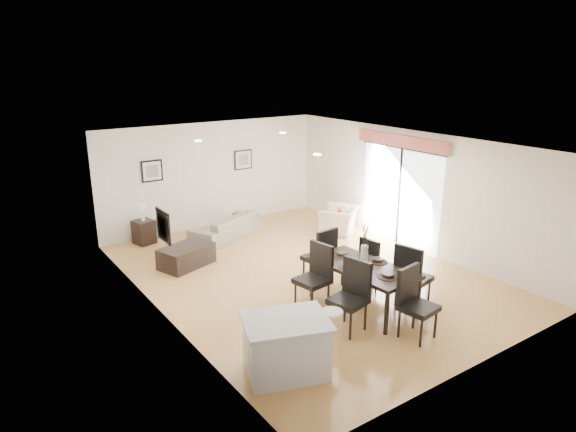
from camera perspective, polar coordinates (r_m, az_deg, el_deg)
ground at (r=10.52m, az=1.82°, el=-6.52°), size 8.00×8.00×0.00m
wall_back at (r=13.37m, az=-8.39°, el=4.56°), size 6.00×0.04×2.70m
wall_front at (r=7.43m, az=20.71°, el=-6.71°), size 6.00×0.04×2.70m
wall_left at (r=8.69m, az=-14.23°, el=-2.67°), size 0.04×8.00×2.70m
wall_right at (r=12.02m, az=13.47°, el=2.85°), size 0.04×8.00×2.70m
ceiling at (r=9.75m, az=1.97°, el=8.18°), size 6.00×8.00×0.02m
sofa at (r=12.62m, az=-6.92°, el=-1.15°), size 2.10×1.48×0.57m
armchair at (r=13.01m, az=5.74°, el=-0.42°), size 1.29×1.26×0.63m
courtyard_plant_a at (r=14.41m, az=21.34°, el=0.24°), size 0.74×0.70×0.65m
courtyard_plant_b at (r=14.95m, az=18.44°, el=1.14°), size 0.48×0.48×0.65m
dining_table at (r=9.02m, az=8.39°, el=-5.95°), size 1.10×1.96×0.79m
dining_chair_wnear at (r=8.33m, az=7.13°, el=-8.34°), size 0.63×0.63×1.16m
dining_chair_wfar at (r=8.99m, az=3.16°, el=-6.29°), size 0.59×0.59×1.16m
dining_chair_enear at (r=9.17m, az=13.50°, el=-6.21°), size 0.63×0.63×1.18m
dining_chair_efar at (r=9.81m, az=9.39°, el=-4.93°), size 0.51×0.51×1.02m
dining_chair_head at (r=8.31m, az=13.79°, el=-8.90°), size 0.58×0.58×1.14m
dining_chair_foot at (r=9.86m, az=3.83°, el=-4.18°), size 0.56×0.56×1.14m
vase at (r=8.87m, az=8.50°, el=-3.58°), size 1.00×1.54×0.78m
coffee_table at (r=11.07m, az=-11.23°, el=-4.37°), size 1.27×0.99×0.44m
side_table at (r=12.61m, az=-15.70°, el=-1.72°), size 0.51×0.51×0.57m
table_lamp at (r=12.45m, az=-15.90°, el=0.67°), size 0.21×0.21×0.41m
cushion at (r=12.83m, az=5.71°, el=0.21°), size 0.26×0.27×0.29m
kitchen_island at (r=7.30m, az=-0.23°, el=-14.24°), size 1.40×1.24×0.82m
bar_stool at (r=7.63m, az=4.88°, el=-11.15°), size 0.32×0.32×0.71m
framed_print_back_left at (r=12.68m, az=-14.88°, el=4.86°), size 0.52×0.04×0.52m
framed_print_back_right at (r=13.70m, az=-5.01°, el=6.25°), size 0.52×0.04×0.52m
framed_print_left_wall at (r=8.43m, az=-13.70°, el=-1.10°), size 0.04×0.52×0.52m
sliding_door at (r=12.12m, az=12.38°, el=4.56°), size 0.12×2.70×2.57m
courtyard at (r=15.06m, az=19.05°, el=3.54°), size 6.00×6.00×2.00m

